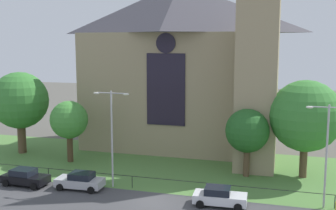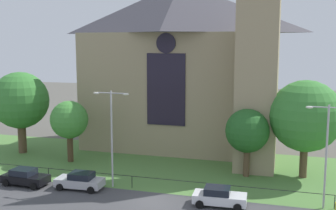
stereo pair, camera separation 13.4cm
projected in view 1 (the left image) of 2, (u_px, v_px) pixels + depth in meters
ground at (184, 167)px, 43.76m from camera, size 160.00×160.00×0.00m
grass_verge at (179, 173)px, 41.86m from camera, size 120.00×20.00×0.01m
church_building at (184, 64)px, 51.03m from camera, size 23.20×16.20×26.00m
iron_railing at (132, 177)px, 37.28m from camera, size 33.84×0.07×1.13m
tree_right_near at (247, 131)px, 40.18m from camera, size 4.22×4.22×6.61m
tree_left_far at (20, 101)px, 48.62m from camera, size 6.57×6.57×9.53m
tree_right_far at (305, 116)px, 39.66m from camera, size 6.82×6.82×9.41m
tree_left_near at (69, 120)px, 45.17m from camera, size 4.08×4.08×6.68m
streetlamp_near at (112, 127)px, 37.02m from camera, size 3.37×0.26×8.70m
streetlamp_far at (327, 143)px, 32.16m from camera, size 3.37×0.26×8.20m
parked_car_black at (25, 177)px, 38.11m from camera, size 4.25×2.12×1.51m
parked_car_silver at (80, 181)px, 37.12m from camera, size 4.26×2.15×1.51m
parked_car_white at (220, 197)px, 33.32m from camera, size 4.28×2.19×1.51m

